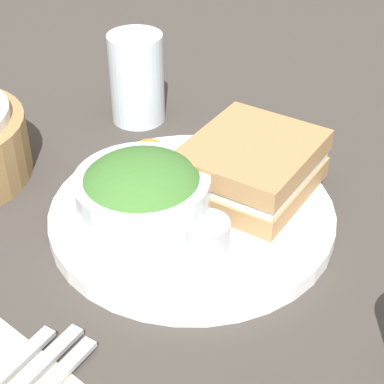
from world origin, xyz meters
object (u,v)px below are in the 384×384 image
salad_bowl (142,194)px  dressing_cup (206,235)px  plate (192,215)px  drink_glass (137,78)px  sandwich (252,166)px

salad_bowl → dressing_cup: (0.01, -0.07, -0.02)m
plate → dressing_cup: dressing_cup is taller
plate → drink_glass: drink_glass is taller
sandwich → dressing_cup: (-0.10, -0.02, -0.01)m
drink_glass → dressing_cup: bearing=-123.4°
sandwich → dressing_cup: bearing=-167.1°
dressing_cup → plate: bearing=52.5°
sandwich → drink_glass: (0.06, 0.22, 0.01)m
plate → sandwich: bearing=-20.6°
salad_bowl → dressing_cup: salad_bowl is taller
plate → dressing_cup: size_ratio=6.46×
sandwich → drink_glass: bearing=75.7°
sandwich → drink_glass: size_ratio=1.31×
sandwich → dressing_cup: sandwich is taller
sandwich → drink_glass: drink_glass is taller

